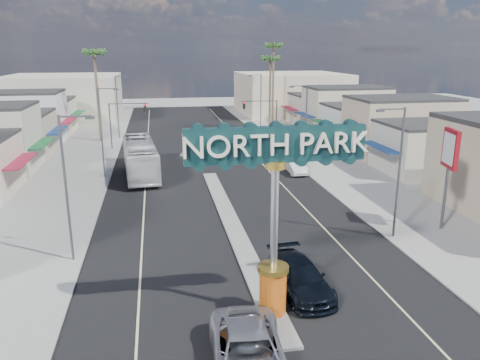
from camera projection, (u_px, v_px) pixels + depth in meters
name	position (u px, v px, depth m)	size (l,w,h in m)	color
ground	(208.00, 172.00, 49.52)	(160.00, 160.00, 0.00)	gray
road	(208.00, 172.00, 49.52)	(20.00, 120.00, 0.01)	black
median_island	(233.00, 226.00, 34.34)	(1.30, 30.00, 0.16)	gray
sidewalk_left	(70.00, 178.00, 47.12)	(8.00, 120.00, 0.12)	gray
sidewalk_right	(334.00, 166.00, 51.90)	(8.00, 120.00, 0.12)	gray
storefront_row_left	(0.00, 131.00, 56.94)	(12.00, 42.00, 6.00)	beige
storefront_row_right	(369.00, 121.00, 65.14)	(12.00, 42.00, 6.00)	#B7B29E
backdrop_far_left	(64.00, 97.00, 87.35)	(20.00, 20.00, 8.00)	#B7B29E
backdrop_far_right	(291.00, 93.00, 94.86)	(20.00, 20.00, 8.00)	beige
gateway_sign	(275.00, 200.00, 21.37)	(8.20, 1.50, 9.15)	red
traffic_signal_left	(124.00, 116.00, 60.07)	(5.09, 0.45, 6.00)	#47474C
traffic_signal_right	(264.00, 113.00, 63.21)	(5.09, 0.45, 6.00)	#47474C
streetlight_l_near	(68.00, 182.00, 27.42)	(2.03, 0.22, 9.00)	#47474C
streetlight_l_mid	(103.00, 128.00, 46.38)	(2.03, 0.22, 9.00)	#47474C
streetlight_l_far	(118.00, 104.00, 67.23)	(2.03, 0.22, 9.00)	#47474C
streetlight_r_near	(397.00, 167.00, 30.98)	(2.03, 0.22, 9.00)	#47474C
streetlight_r_mid	(304.00, 122.00, 49.94)	(2.03, 0.22, 9.00)	#47474C
streetlight_r_far	(260.00, 101.00, 70.79)	(2.03, 0.22, 9.00)	#47474C
palm_left_far	(94.00, 58.00, 63.17)	(2.60, 2.60, 13.10)	brown
palm_right_mid	(271.00, 62.00, 73.53)	(2.60, 2.60, 12.10)	brown
palm_right_far	(274.00, 51.00, 79.08)	(2.60, 2.60, 14.10)	brown
suv_left	(249.00, 354.00, 18.55)	(2.97, 6.43, 1.79)	#B7B7BC
suv_right	(300.00, 277.00, 24.99)	(2.34, 5.75, 1.67)	black
car_parked_left	(142.00, 174.00, 45.67)	(1.85, 4.61, 1.57)	slate
car_parked_right	(295.00, 166.00, 49.17)	(1.57, 4.50, 1.48)	silver
city_bus	(140.00, 157.00, 48.34)	(3.02, 12.91, 3.60)	silver
bank_pylon_sign	(450.00, 154.00, 32.28)	(0.75, 2.26, 7.21)	#47474C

